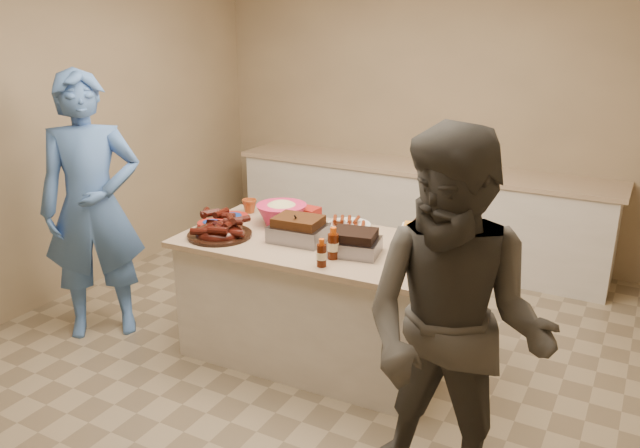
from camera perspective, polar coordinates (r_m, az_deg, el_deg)
The scene contains 19 objects.
room at distance 4.37m, azimuth -1.79°, elevation -12.20°, with size 4.50×5.00×2.70m, color tan, non-canonical shape.
back_counter at distance 6.03m, azimuth 8.82°, elevation 1.15°, with size 3.60×0.64×0.90m, color beige, non-canonical shape.
island at distance 4.42m, azimuth -0.32°, elevation -11.86°, with size 1.78×0.94×0.84m, color beige, non-canonical shape.
rib_platter at distance 4.18m, azimuth -9.14°, elevation -1.12°, with size 0.43×0.43×0.17m, color #410E08, non-canonical shape.
pulled_pork_tray at distance 4.06m, azimuth -1.98°, elevation -1.54°, with size 0.35×0.26×0.11m, color #47230F.
brisket_tray at distance 3.85m, azimuth 3.12°, elevation -2.71°, with size 0.31×0.26×0.09m, color black.
roasting_pan at distance 4.04m, azimuth 10.07°, elevation -1.90°, with size 0.27×0.27×0.11m, color gray.
coleslaw_bowl at distance 4.39m, azimuth -3.51°, elevation 0.02°, with size 0.35×0.35×0.24m, color #D42455, non-canonical shape.
sausage_plate at distance 4.34m, azimuth 2.69°, elevation -0.16°, with size 0.30×0.30×0.05m, color silver.
mac_cheese_dish at distance 4.15m, azimuth 9.59°, elevation -1.30°, with size 0.32×0.24×0.09m, color orange.
bbq_bottle_a at distance 3.65m, azimuth 0.14°, elevation -3.88°, with size 0.06×0.06×0.17m, color #3B1205.
bbq_bottle_b at distance 3.77m, azimuth 1.20°, elevation -3.17°, with size 0.07×0.07×0.20m, color #3B1205.
mustard_bottle at distance 4.22m, azimuth -2.75°, elevation -0.72°, with size 0.04×0.04×0.12m, color #F9DF00.
sauce_bowl at distance 4.27m, azimuth 1.68°, elevation -0.47°, with size 0.14×0.04×0.14m, color silver.
plate_stack_large at distance 4.51m, azimuth -8.09°, elevation 0.41°, with size 0.24×0.24×0.03m, color maroon.
plate_stack_small at distance 4.40m, azimuth -9.89°, elevation -0.16°, with size 0.19×0.19×0.03m, color maroon.
plastic_cup at distance 4.66m, azimuth -6.44°, elevation 1.05°, with size 0.11×0.10×0.11m, color #9D441B.
basket_stack at distance 4.47m, azimuth -1.25°, elevation 0.43°, with size 0.18×0.13×0.09m, color maroon.
guest_blue at distance 5.00m, azimuth -18.88°, elevation -9.05°, with size 0.70×1.91×0.46m, color #446EB7.
Camera 1 is at (1.92, -3.22, 2.25)m, focal length 35.00 mm.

